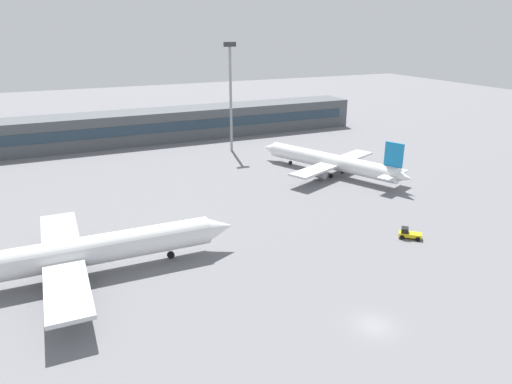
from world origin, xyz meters
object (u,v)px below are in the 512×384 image
at_px(airplane_mid, 330,161).
at_px(floodlight_tower_west, 231,90).
at_px(baggage_tug_yellow, 409,234).
at_px(airplane_near, 73,254).

relative_size(airplane_mid, floodlight_tower_west, 1.33).
xyz_separation_m(baggage_tug_yellow, floodlight_tower_west, (-5.37, 64.69, 15.66)).
bearing_deg(floodlight_tower_west, airplane_near, -129.13).
bearing_deg(airplane_near, baggage_tug_yellow, -10.40).
relative_size(airplane_near, baggage_tug_yellow, 12.66).
xyz_separation_m(airplane_mid, floodlight_tower_west, (-12.82, 29.41, 13.41)).
relative_size(airplane_near, floodlight_tower_west, 1.62).
bearing_deg(floodlight_tower_west, airplane_mid, -66.46).
relative_size(baggage_tug_yellow, floodlight_tower_west, 0.13).
distance_m(baggage_tug_yellow, floodlight_tower_west, 66.77).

